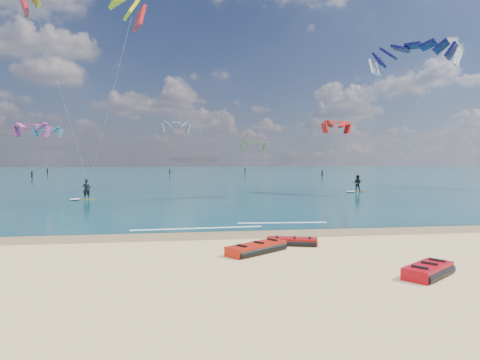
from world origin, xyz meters
The scene contains 10 objects.
ground centered at (0.00, 40.00, 0.00)m, with size 320.00×320.00×0.00m, color tan.
wet_sand_strip centered at (0.00, 3.00, 0.00)m, with size 320.00×2.40×0.01m, color brown.
sea centered at (0.00, 104.00, 0.02)m, with size 320.00×200.00×0.04m, color #0A373B.
packed_kite_left centered at (0.73, -1.18, 0.00)m, with size 2.96×1.21×0.44m, color #B51A09, non-canonical shape.
packed_kite_mid centered at (2.54, 0.14, 0.00)m, with size 2.35×1.02×0.37m, color #A30C0B, non-canonical shape.
packed_kite_right centered at (5.48, -5.34, 0.00)m, with size 2.30×1.23×0.45m, color #A50711, non-canonical shape.
kitesurfer_main centered at (-9.82, 19.11, 9.36)m, with size 9.29×10.00×18.22m.
kitesurfer_far centered at (20.21, 26.22, 9.11)m, with size 11.55×8.36×17.43m.
shoreline_foam centered at (0.79, 5.55, 0.04)m, with size 11.09×1.91×0.01m.
distant_kites centered at (-4.49, 78.48, 5.39)m, with size 68.64×28.29×12.08m.
Camera 1 is at (-2.34, -17.72, 3.70)m, focal length 32.00 mm.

